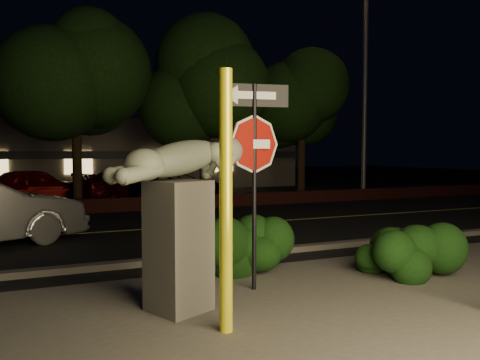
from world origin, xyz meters
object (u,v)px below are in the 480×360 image
Objects in this scene: yellow_pole_left at (226,203)px; parked_car_darkred at (128,185)px; parked_car_dark at (178,186)px; parked_car_red at (36,186)px; signpost at (254,145)px; sculpture at (181,203)px; streetlight at (361,59)px.

yellow_pole_left is 0.68× the size of parked_car_darkred.
parked_car_darkred reaches higher than parked_car_dark.
parked_car_darkred is at bearing -92.71° from parked_car_red.
yellow_pole_left is 0.98× the size of signpost.
parked_car_darkred is (1.53, 16.03, -0.89)m from yellow_pole_left.
parked_car_red is 0.96× the size of parked_car_darkred.
parked_car_darkred is 2.22m from parked_car_dark.
yellow_pole_left reaches higher than parked_car_dark.
parked_car_darkred is at bearing 84.56° from yellow_pole_left.
sculpture is 15.20m from parked_car_darkred.
parked_car_red is 0.98× the size of parked_car_dark.
parked_car_red reaches higher than parked_car_dark.
sculpture is at bearing 105.95° from yellow_pole_left.
parked_car_red is at bearing 72.15° from parked_car_dark.
sculpture is 16.73m from streetlight.
parked_car_darkred is 1.02× the size of parked_car_dark.
signpost reaches higher than yellow_pole_left.
parked_car_red is (-2.22, 15.65, -0.80)m from yellow_pole_left.
parked_car_darkred is at bearing 98.02° from signpost.
signpost is 14.67m from parked_car_red.
streetlight is (11.45, 11.21, 4.81)m from sculpture.
yellow_pole_left is 17.19m from streetlight.
yellow_pole_left is at bearing 152.52° from parked_car_darkred.
signpost is 15.33m from streetlight.
parked_car_darkred is (3.75, 0.38, -0.09)m from parked_car_red.
streetlight reaches higher than signpost.
streetlight is 2.34× the size of parked_car_dark.
streetlight is at bearing -133.83° from parked_car_darkred.
yellow_pole_left is 0.29× the size of streetlight.
parked_car_dark is (3.87, 14.26, -0.84)m from sculpture.
parked_car_dark is at bearing 76.74° from yellow_pole_left.
signpost reaches higher than sculpture.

